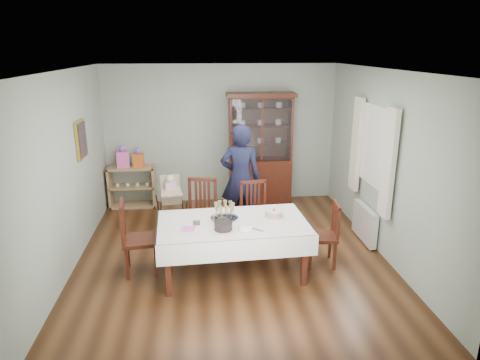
{
  "coord_description": "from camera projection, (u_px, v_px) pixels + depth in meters",
  "views": [
    {
      "loc": [
        -0.46,
        -5.79,
        2.98
      ],
      "look_at": [
        0.15,
        0.2,
        1.12
      ],
      "focal_mm": 32.0,
      "sensor_mm": 36.0,
      "label": 1
    }
  ],
  "objects": [
    {
      "name": "chair_far_left",
      "position": [
        201.0,
        227.0,
        6.66
      ],
      "size": [
        0.56,
        0.56,
        1.05
      ],
      "rotation": [
        0.0,
        0.0,
        -0.21
      ],
      "color": "#4B1E12",
      "rests_on": "floor"
    },
    {
      "name": "birthday_cake",
      "position": [
        274.0,
        214.0,
        5.83
      ],
      "size": [
        0.28,
        0.28,
        0.19
      ],
      "color": "white",
      "rests_on": "dining_table"
    },
    {
      "name": "picture_frame",
      "position": [
        81.0,
        139.0,
        6.49
      ],
      "size": [
        0.04,
        0.48,
        0.58
      ],
      "primitive_type": "cube",
      "color": "gold",
      "rests_on": "room_shell"
    },
    {
      "name": "gift_bag_pink",
      "position": [
        123.0,
        158.0,
        8.1
      ],
      "size": [
        0.24,
        0.17,
        0.42
      ],
      "color": "#F65ABE",
      "rests_on": "sideboard"
    },
    {
      "name": "sideboard",
      "position": [
        132.0,
        187.0,
        8.31
      ],
      "size": [
        0.9,
        0.38,
        0.8
      ],
      "color": "tan",
      "rests_on": "floor"
    },
    {
      "name": "high_chair",
      "position": [
        172.0,
        209.0,
        7.2
      ],
      "size": [
        0.49,
        0.49,
        0.98
      ],
      "rotation": [
        0.0,
        0.0,
        0.13
      ],
      "color": "black",
      "rests_on": "floor"
    },
    {
      "name": "cake_knife",
      "position": [
        255.0,
        229.0,
        5.46
      ],
      "size": [
        0.2,
        0.18,
        0.01
      ],
      "primitive_type": "cube",
      "rotation": [
        0.0,
        0.0,
        -0.73
      ],
      "color": "silver",
      "rests_on": "dining_table"
    },
    {
      "name": "cutlery",
      "position": [
        194.0,
        223.0,
        5.64
      ],
      "size": [
        0.12,
        0.17,
        0.01
      ],
      "primitive_type": null,
      "rotation": [
        0.0,
        0.0,
        -0.0
      ],
      "color": "silver",
      "rests_on": "dining_table"
    },
    {
      "name": "champagne_tray",
      "position": [
        224.0,
        214.0,
        5.78
      ],
      "size": [
        0.38,
        0.38,
        0.23
      ],
      "color": "silver",
      "rests_on": "dining_table"
    },
    {
      "name": "woman",
      "position": [
        240.0,
        178.0,
        7.09
      ],
      "size": [
        0.68,
        0.46,
        1.82
      ],
      "primitive_type": "imported",
      "rotation": [
        0.0,
        0.0,
        3.1
      ],
      "color": "black",
      "rests_on": "floor"
    },
    {
      "name": "chair_far_right",
      "position": [
        256.0,
        226.0,
        6.72
      ],
      "size": [
        0.5,
        0.5,
        0.99
      ],
      "rotation": [
        0.0,
        0.0,
        0.14
      ],
      "color": "#4B1E12",
      "rests_on": "floor"
    },
    {
      "name": "plate_stack_dark",
      "position": [
        223.0,
        226.0,
        5.44
      ],
      "size": [
        0.27,
        0.27,
        0.11
      ],
      "primitive_type": "cylinder",
      "rotation": [
        0.0,
        0.0,
        -0.15
      ],
      "color": "black",
      "rests_on": "dining_table"
    },
    {
      "name": "napkin_stack",
      "position": [
        189.0,
        229.0,
        5.45
      ],
      "size": [
        0.18,
        0.18,
        0.02
      ],
      "primitive_type": "cube",
      "rotation": [
        0.0,
        0.0,
        -0.16
      ],
      "color": "#F65ABE",
      "rests_on": "dining_table"
    },
    {
      "name": "curtain_left",
      "position": [
        389.0,
        164.0,
        5.9
      ],
      "size": [
        0.07,
        0.3,
        1.55
      ],
      "primitive_type": "cube",
      "color": "silver",
      "rests_on": "room_shell"
    },
    {
      "name": "floor",
      "position": [
        232.0,
        255.0,
        6.43
      ],
      "size": [
        5.0,
        5.0,
        0.0
      ],
      "primitive_type": "plane",
      "color": "#593319",
      "rests_on": "ground"
    },
    {
      "name": "radiator",
      "position": [
        365.0,
        223.0,
        6.83
      ],
      "size": [
        0.1,
        0.8,
        0.55
      ],
      "primitive_type": "cube",
      "color": "white",
      "rests_on": "floor"
    },
    {
      "name": "china_cabinet",
      "position": [
        260.0,
        148.0,
        8.31
      ],
      "size": [
        1.3,
        0.48,
        2.18
      ],
      "color": "#4B1E12",
      "rests_on": "floor"
    },
    {
      "name": "curtain_right",
      "position": [
        356.0,
        144.0,
        7.08
      ],
      "size": [
        0.07,
        0.3,
        1.55
      ],
      "primitive_type": "cube",
      "color": "silver",
      "rests_on": "room_shell"
    },
    {
      "name": "dining_table",
      "position": [
        233.0,
        247.0,
        5.81
      ],
      "size": [
        2.05,
        1.25,
        0.76
      ],
      "rotation": [
        0.0,
        0.0,
        0.05
      ],
      "color": "#4B1E12",
      "rests_on": "floor"
    },
    {
      "name": "plate_stack_white",
      "position": [
        246.0,
        227.0,
        5.44
      ],
      "size": [
        0.22,
        0.22,
        0.08
      ],
      "primitive_type": "cylinder",
      "rotation": [
        0.0,
        0.0,
        0.23
      ],
      "color": "white",
      "rests_on": "dining_table"
    },
    {
      "name": "room_shell",
      "position": [
        228.0,
        137.0,
        6.43
      ],
      "size": [
        5.0,
        5.0,
        5.0
      ],
      "color": "#9EAA99",
      "rests_on": "floor"
    },
    {
      "name": "chair_end_left",
      "position": [
        140.0,
        251.0,
        5.87
      ],
      "size": [
        0.51,
        0.51,
        1.04
      ],
      "rotation": [
        0.0,
        0.0,
        1.68
      ],
      "color": "#4B1E12",
      "rests_on": "floor"
    },
    {
      "name": "gift_bag_orange",
      "position": [
        138.0,
        158.0,
        8.14
      ],
      "size": [
        0.21,
        0.16,
        0.37
      ],
      "color": "orange",
      "rests_on": "sideboard"
    },
    {
      "name": "chair_end_right",
      "position": [
        322.0,
        246.0,
        6.1
      ],
      "size": [
        0.45,
        0.45,
        0.93
      ],
      "rotation": [
        0.0,
        0.0,
        -1.67
      ],
      "color": "#4B1E12",
      "rests_on": "floor"
    },
    {
      "name": "window",
      "position": [
        375.0,
        147.0,
        6.46
      ],
      "size": [
        0.04,
        1.02,
        1.22
      ],
      "primitive_type": "cube",
      "color": "white",
      "rests_on": "room_shell"
    }
  ]
}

